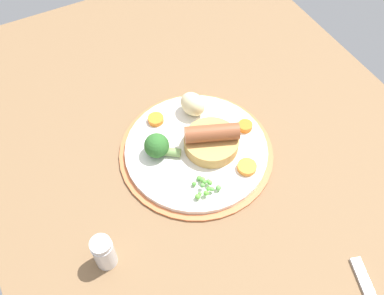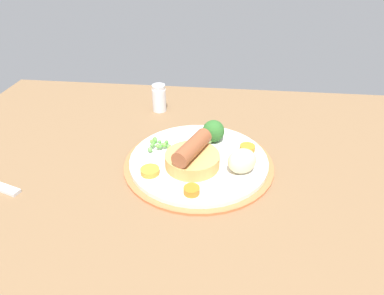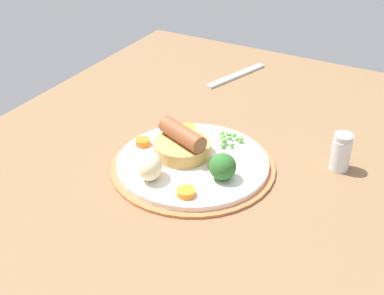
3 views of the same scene
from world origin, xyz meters
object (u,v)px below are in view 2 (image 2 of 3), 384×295
object	(u,v)px
pea_pile	(158,144)
broccoli_floret_near	(213,132)
sausage_pudding	(192,156)
carrot_slice_2	(150,171)
potato_chunk_0	(242,161)
carrot_slice_0	(192,190)
salt_shaker	(159,98)
carrot_slice_3	(247,148)
dinner_plate	(199,162)

from	to	relation	value
pea_pile	broccoli_floret_near	bearing A→B (deg)	20.13
sausage_pudding	carrot_slice_2	bearing A→B (deg)	136.83
potato_chunk_0	carrot_slice_0	world-z (taller)	potato_chunk_0
potato_chunk_0	salt_shaker	size ratio (longest dim) A/B	0.77
broccoli_floret_near	carrot_slice_3	world-z (taller)	broccoli_floret_near
dinner_plate	potato_chunk_0	size ratio (longest dim) A/B	5.52
carrot_slice_0	carrot_slice_2	xyz separation A→B (cm)	(-7.84, 4.50, -0.09)
carrot_slice_3	salt_shaker	distance (cm)	27.55
carrot_slice_2	salt_shaker	xyz separation A→B (cm)	(-3.71, 27.50, 1.37)
dinner_plate	salt_shaker	size ratio (longest dim) A/B	4.24
sausage_pudding	salt_shaker	distance (cm)	26.50
pea_pile	dinner_plate	bearing A→B (deg)	-18.05
sausage_pudding	carrot_slice_3	size ratio (longest dim) A/B	3.35
carrot_slice_3	broccoli_floret_near	bearing A→B (deg)	158.75
pea_pile	carrot_slice_0	distance (cm)	15.19
sausage_pudding	carrot_slice_0	distance (cm)	7.96
pea_pile	carrot_slice_2	distance (cm)	8.38
broccoli_floret_near	carrot_slice_0	bearing A→B (deg)	-151.86
dinner_plate	potato_chunk_0	distance (cm)	9.08
pea_pile	salt_shaker	distance (cm)	19.47
potato_chunk_0	salt_shaker	world-z (taller)	salt_shaker
broccoli_floret_near	carrot_slice_2	world-z (taller)	broccoli_floret_near
sausage_pudding	carrot_slice_0	world-z (taller)	sausage_pudding
sausage_pudding	carrot_slice_2	size ratio (longest dim) A/B	2.96
sausage_pudding	broccoli_floret_near	world-z (taller)	sausage_pudding
dinner_plate	carrot_slice_0	world-z (taller)	carrot_slice_0
potato_chunk_0	carrot_slice_0	distance (cm)	10.63
pea_pile	carrot_slice_0	bearing A→B (deg)	-57.93
carrot_slice_2	pea_pile	bearing A→B (deg)	91.54
carrot_slice_0	carrot_slice_2	world-z (taller)	carrot_slice_0
pea_pile	sausage_pudding	bearing A→B (deg)	-34.69
broccoli_floret_near	carrot_slice_0	size ratio (longest dim) A/B	2.29
broccoli_floret_near	potato_chunk_0	distance (cm)	11.40
sausage_pudding	salt_shaker	xyz separation A→B (cm)	(-10.80, 24.20, -0.09)
carrot_slice_3	pea_pile	bearing A→B (deg)	-176.31
pea_pile	carrot_slice_3	size ratio (longest dim) A/B	1.63
potato_chunk_0	carrot_slice_0	bearing A→B (deg)	-139.64
broccoli_floret_near	carrot_slice_2	bearing A→B (deg)	176.22
broccoli_floret_near	potato_chunk_0	bearing A→B (deg)	-114.12
carrot_slice_0	pea_pile	bearing A→B (deg)	122.07
dinner_plate	carrot_slice_0	size ratio (longest dim) A/B	10.58
salt_shaker	broccoli_floret_near	bearing A→B (deg)	-47.84
broccoli_floret_near	potato_chunk_0	world-z (taller)	potato_chunk_0
pea_pile	carrot_slice_2	world-z (taller)	pea_pile
broccoli_floret_near	potato_chunk_0	size ratio (longest dim) A/B	1.19
pea_pile	carrot_slice_2	xyz separation A→B (cm)	(0.23, -8.37, -0.36)
sausage_pudding	carrot_slice_2	world-z (taller)	sausage_pudding
dinner_plate	pea_pile	bearing A→B (deg)	161.95
broccoli_floret_near	carrot_slice_0	xyz separation A→B (cm)	(-2.33, -16.68, -1.52)
pea_pile	carrot_slice_3	world-z (taller)	pea_pile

